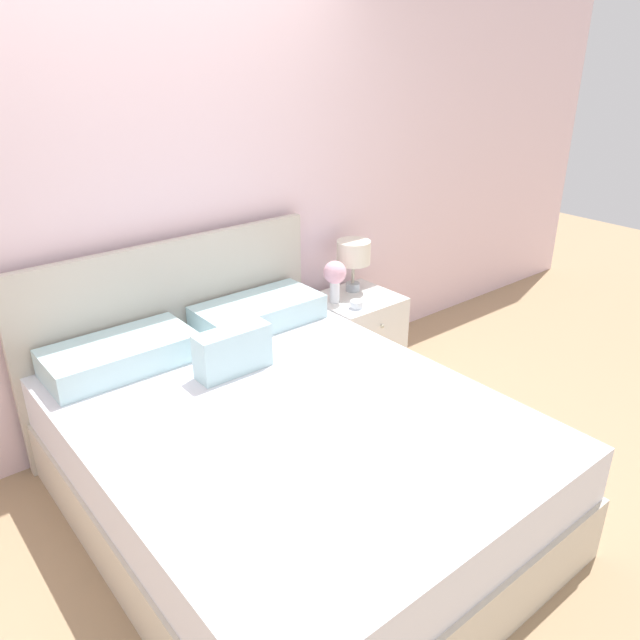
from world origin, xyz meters
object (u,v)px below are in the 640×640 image
bed (280,450)px  teacup (356,305)px  nightstand (355,334)px  flower_vase (335,276)px  table_lamp (353,254)px

bed → teacup: 1.23m
nightstand → flower_vase: flower_vase is taller
table_lamp → flower_vase: 0.24m
table_lamp → teacup: bearing=-127.6°
nightstand → teacup: size_ratio=4.12×
bed → nightstand: (1.16, 0.75, -0.04)m
nightstand → teacup: teacup is taller
nightstand → table_lamp: (0.06, 0.10, 0.51)m
bed → flower_vase: bed is taller
table_lamp → teacup: (-0.18, -0.24, -0.23)m
nightstand → teacup: 0.34m
bed → teacup: bearing=30.6°
bed → nightstand: bearing=32.9°
bed → nightstand: bed is taller
nightstand → table_lamp: 0.53m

